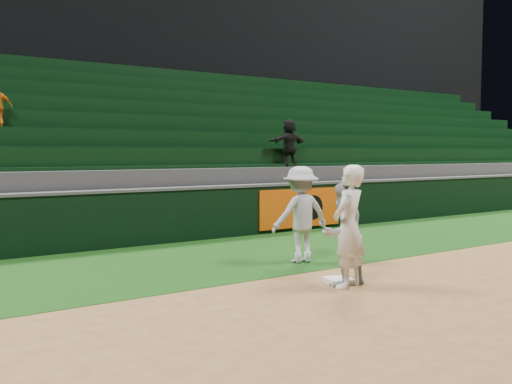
{
  "coord_description": "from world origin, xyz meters",
  "views": [
    {
      "loc": [
        -6.25,
        -6.52,
        2.05
      ],
      "look_at": [
        -0.25,
        2.3,
        1.3
      ],
      "focal_mm": 40.0,
      "sensor_mm": 36.0,
      "label": 1
    }
  ],
  "objects_px": {
    "base_coach": "(301,214)",
    "first_baseman": "(349,227)",
    "first_base": "(338,281)",
    "baserunner": "(342,234)"
  },
  "relations": [
    {
      "from": "base_coach",
      "to": "first_baseman",
      "type": "bearing_deg",
      "value": 79.04
    },
    {
      "from": "first_baseman",
      "to": "base_coach",
      "type": "bearing_deg",
      "value": -129.73
    },
    {
      "from": "first_base",
      "to": "baserunner",
      "type": "bearing_deg",
      "value": -101.92
    },
    {
      "from": "first_base",
      "to": "baserunner",
      "type": "xyz_separation_m",
      "value": [
        -0.02,
        -0.1,
        0.75
      ]
    },
    {
      "from": "baserunner",
      "to": "base_coach",
      "type": "relative_size",
      "value": 0.89
    },
    {
      "from": "baserunner",
      "to": "base_coach",
      "type": "distance_m",
      "value": 1.88
    },
    {
      "from": "first_base",
      "to": "base_coach",
      "type": "distance_m",
      "value": 1.97
    },
    {
      "from": "first_base",
      "to": "baserunner",
      "type": "relative_size",
      "value": 0.24
    },
    {
      "from": "first_baseman",
      "to": "baserunner",
      "type": "distance_m",
      "value": 0.22
    },
    {
      "from": "first_base",
      "to": "base_coach",
      "type": "relative_size",
      "value": 0.22
    }
  ]
}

